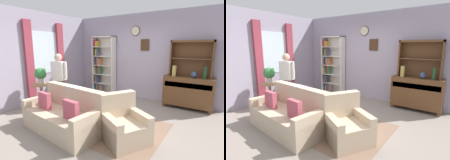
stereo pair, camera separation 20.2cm
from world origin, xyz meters
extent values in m
cube|color=gray|center=(0.00, 0.00, -0.01)|extent=(5.40, 4.60, 0.02)
cube|color=#A399AD|center=(0.00, 2.13, 1.40)|extent=(5.00, 0.06, 2.80)
cylinder|color=beige|center=(-0.20, 2.08, 2.24)|extent=(0.28, 0.03, 0.28)
torus|color=#382314|center=(-0.20, 2.08, 2.24)|extent=(0.31, 0.02, 0.31)
cube|color=#422816|center=(0.14, 2.08, 1.80)|extent=(0.28, 0.03, 0.36)
cube|color=#A399AD|center=(-2.53, 0.00, 1.40)|extent=(0.06, 4.20, 2.80)
cube|color=silver|center=(-2.49, 0.26, 1.55)|extent=(0.02, 0.90, 1.30)
cube|color=#9E3847|center=(-2.44, -0.32, 1.35)|extent=(0.08, 0.24, 2.30)
cube|color=#9E3847|center=(-2.44, 0.84, 1.35)|extent=(0.08, 0.24, 2.30)
cube|color=#846651|center=(0.20, -0.30, 0.00)|extent=(2.66, 1.78, 0.01)
cube|color=silver|center=(-1.81, 1.93, 1.05)|extent=(0.04, 0.30, 2.10)
cube|color=silver|center=(-0.95, 1.93, 1.05)|extent=(0.04, 0.30, 2.10)
cube|color=silver|center=(-1.38, 1.93, 2.08)|extent=(0.90, 0.30, 0.04)
cube|color=silver|center=(-1.38, 1.93, 0.02)|extent=(0.90, 0.30, 0.04)
cube|color=silver|center=(-1.38, 2.07, 1.05)|extent=(0.90, 0.01, 2.10)
cube|color=silver|center=(-1.38, 1.93, 0.38)|extent=(0.86, 0.30, 0.02)
cube|color=gray|center=(-1.78, 1.91, 0.15)|extent=(0.02, 0.20, 0.20)
cube|color=#284C8C|center=(-1.74, 1.91, 0.18)|extent=(0.03, 0.19, 0.26)
cube|color=#337247|center=(-1.70, 1.91, 0.17)|extent=(0.04, 0.12, 0.23)
cube|color=gold|center=(-1.66, 1.91, 0.19)|extent=(0.02, 0.16, 0.28)
cube|color=#3F3833|center=(-1.63, 1.91, 0.18)|extent=(0.04, 0.17, 0.26)
cube|color=#337247|center=(-1.59, 1.91, 0.19)|extent=(0.03, 0.18, 0.28)
cube|color=#723F7F|center=(-1.56, 1.91, 0.19)|extent=(0.03, 0.24, 0.28)
cube|color=#CC7233|center=(-1.52, 1.91, 0.20)|extent=(0.02, 0.13, 0.29)
cube|color=gray|center=(-1.48, 1.91, 0.19)|extent=(0.04, 0.15, 0.29)
cube|color=silver|center=(-1.38, 1.93, 0.71)|extent=(0.86, 0.30, 0.02)
cube|color=#3F3833|center=(-1.78, 1.91, 0.50)|extent=(0.03, 0.21, 0.22)
cube|color=#CC7233|center=(-1.74, 1.91, 0.52)|extent=(0.04, 0.13, 0.26)
cube|color=#284C8C|center=(-1.69, 1.91, 0.52)|extent=(0.04, 0.17, 0.27)
cube|color=#284C8C|center=(-1.65, 1.91, 0.51)|extent=(0.04, 0.20, 0.25)
cube|color=#3F3833|center=(-1.61, 1.91, 0.53)|extent=(0.03, 0.17, 0.29)
cube|color=silver|center=(-1.38, 1.93, 1.05)|extent=(0.86, 0.30, 0.02)
cube|color=gold|center=(-1.78, 1.91, 0.85)|extent=(0.03, 0.21, 0.26)
cube|color=gray|center=(-1.75, 1.91, 0.87)|extent=(0.02, 0.22, 0.29)
cube|color=gray|center=(-1.72, 1.91, 0.84)|extent=(0.02, 0.18, 0.23)
cube|color=#3F3833|center=(-1.69, 1.91, 0.86)|extent=(0.02, 0.11, 0.26)
cube|color=#337247|center=(-1.66, 1.91, 0.82)|extent=(0.03, 0.19, 0.20)
cube|color=#CC7233|center=(-1.62, 1.91, 0.86)|extent=(0.02, 0.10, 0.28)
cube|color=#B22D33|center=(-1.58, 1.91, 0.86)|extent=(0.04, 0.15, 0.27)
cube|color=#337247|center=(-1.54, 1.91, 0.87)|extent=(0.03, 0.17, 0.29)
cube|color=silver|center=(-1.38, 1.93, 1.39)|extent=(0.86, 0.30, 0.02)
cube|color=#3F3833|center=(-1.77, 1.91, 1.17)|extent=(0.04, 0.10, 0.22)
cube|color=#284C8C|center=(-1.73, 1.91, 1.20)|extent=(0.03, 0.12, 0.29)
cube|color=#3F3833|center=(-1.69, 1.91, 1.17)|extent=(0.03, 0.22, 0.21)
cube|color=gray|center=(-1.65, 1.91, 1.20)|extent=(0.03, 0.11, 0.29)
cube|color=gray|center=(-1.61, 1.91, 1.20)|extent=(0.04, 0.22, 0.28)
cube|color=#723F7F|center=(-1.56, 1.91, 1.16)|extent=(0.04, 0.20, 0.21)
cube|color=#CC7233|center=(-1.53, 1.91, 1.19)|extent=(0.02, 0.22, 0.26)
cube|color=silver|center=(-1.38, 1.93, 1.72)|extent=(0.86, 0.30, 0.02)
cube|color=#3F3833|center=(-1.77, 1.91, 1.54)|extent=(0.04, 0.20, 0.29)
cube|color=#3F3833|center=(-1.73, 1.91, 1.50)|extent=(0.03, 0.11, 0.21)
cube|color=gold|center=(-1.70, 1.91, 1.53)|extent=(0.02, 0.15, 0.26)
cube|color=gold|center=(-1.67, 1.91, 1.52)|extent=(0.03, 0.16, 0.24)
cube|color=#337247|center=(-1.63, 1.91, 1.53)|extent=(0.03, 0.22, 0.27)
cube|color=#723F7F|center=(-1.60, 1.91, 1.51)|extent=(0.02, 0.12, 0.23)
cube|color=#723F7F|center=(-1.77, 1.91, 1.86)|extent=(0.04, 0.19, 0.25)
cube|color=#B22D33|center=(-1.72, 1.91, 1.86)|extent=(0.04, 0.24, 0.24)
cube|color=#723F7F|center=(-1.69, 1.91, 1.85)|extent=(0.02, 0.17, 0.22)
cube|color=gold|center=(-1.65, 1.91, 1.84)|extent=(0.04, 0.23, 0.20)
cube|color=brown|center=(1.57, 1.86, 0.51)|extent=(1.30, 0.45, 0.82)
cube|color=brown|center=(0.97, 1.69, 0.05)|extent=(0.06, 0.06, 0.10)
cube|color=brown|center=(2.17, 1.69, 0.05)|extent=(0.06, 0.06, 0.10)
cube|color=brown|center=(0.97, 2.04, 0.05)|extent=(0.06, 0.06, 0.10)
cube|color=brown|center=(2.17, 2.04, 0.05)|extent=(0.06, 0.06, 0.10)
cube|color=#492C18|center=(1.57, 1.64, 0.71)|extent=(1.20, 0.01, 0.14)
cube|color=brown|center=(1.04, 1.94, 1.42)|extent=(0.04, 0.26, 1.00)
cube|color=brown|center=(2.10, 1.94, 1.42)|extent=(0.04, 0.26, 1.00)
cube|color=brown|center=(1.57, 1.94, 1.89)|extent=(1.10, 0.26, 0.06)
cube|color=brown|center=(1.57, 1.94, 1.42)|extent=(1.06, 0.26, 0.02)
cube|color=brown|center=(1.57, 2.06, 1.42)|extent=(1.10, 0.01, 1.00)
cylinder|color=tan|center=(1.18, 1.78, 1.07)|extent=(0.11, 0.11, 0.30)
ellipsoid|color=#33476B|center=(1.70, 1.79, 1.01)|extent=(0.15, 0.15, 0.17)
cylinder|color=#194223|center=(1.96, 1.77, 1.07)|extent=(0.07, 0.07, 0.31)
cube|color=#C6AD8E|center=(-0.38, -0.97, 0.21)|extent=(1.88, 1.03, 0.42)
cube|color=#C6AD8E|center=(-0.34, -0.65, 0.66)|extent=(1.81, 0.38, 0.48)
cube|color=#C6AD8E|center=(-1.20, -0.89, 0.30)|extent=(0.23, 0.86, 0.60)
cube|color=#C6AD8E|center=(0.45, -1.06, 0.30)|extent=(0.23, 0.86, 0.60)
cube|color=#B74C5B|center=(-0.84, -1.05, 0.60)|extent=(0.37, 0.14, 0.36)
cube|color=#B74C5B|center=(0.06, -1.14, 0.60)|extent=(0.37, 0.14, 0.36)
cube|color=white|center=(-0.34, -0.65, 0.90)|extent=(0.38, 0.22, 0.00)
cube|color=#C6AD8E|center=(0.93, -0.64, 0.20)|extent=(1.05, 1.04, 0.40)
cube|color=#C6AD8E|center=(0.67, -0.49, 0.64)|extent=(0.54, 0.74, 0.48)
cube|color=#C6AD8E|center=(0.77, -0.90, 0.28)|extent=(0.74, 0.52, 0.55)
cube|color=#C6AD8E|center=(1.08, -0.38, 0.28)|extent=(0.74, 0.52, 0.55)
cylinder|color=#997047|center=(-1.94, -0.36, 0.69)|extent=(0.52, 0.52, 0.03)
cylinder|color=#997047|center=(-1.94, -0.36, 0.34)|extent=(0.08, 0.08, 0.67)
cylinder|color=#997047|center=(-1.94, -0.36, 0.01)|extent=(0.36, 0.36, 0.03)
cylinder|color=beige|center=(-1.99, -0.31, 0.78)|extent=(0.19, 0.19, 0.15)
sphere|color=#387F42|center=(-1.99, -0.31, 0.99)|extent=(0.33, 0.33, 0.33)
ellipsoid|color=#387F42|center=(-1.93, -0.21, 1.03)|extent=(0.10, 0.06, 0.23)
ellipsoid|color=#387F42|center=(-2.02, -0.42, 1.03)|extent=(0.10, 0.06, 0.23)
cylinder|color=#38333D|center=(-1.58, -0.09, 0.41)|extent=(0.14, 0.14, 0.82)
cylinder|color=#38333D|center=(-1.40, -0.05, 0.41)|extent=(0.14, 0.14, 0.82)
cube|color=silver|center=(-1.49, -0.07, 1.08)|extent=(0.38, 0.27, 0.52)
sphere|color=tan|center=(-1.49, -0.07, 1.46)|extent=(0.24, 0.24, 0.20)
cylinder|color=silver|center=(-1.70, -0.12, 1.11)|extent=(0.10, 0.10, 0.48)
cylinder|color=silver|center=(-1.28, -0.02, 1.11)|extent=(0.10, 0.10, 0.48)
cube|color=brown|center=(-0.23, -0.07, 0.40)|extent=(0.80, 0.50, 0.03)
cube|color=brown|center=(-0.60, -0.29, 0.20)|extent=(0.05, 0.05, 0.39)
cube|color=brown|center=(0.14, -0.29, 0.20)|extent=(0.05, 0.05, 0.39)
cube|color=brown|center=(-0.60, 0.15, 0.20)|extent=(0.05, 0.05, 0.39)
cube|color=brown|center=(0.14, 0.15, 0.20)|extent=(0.05, 0.05, 0.39)
cube|color=gold|center=(-0.32, 0.01, 0.43)|extent=(0.19, 0.15, 0.03)
cube|color=#723F7F|center=(-0.32, 0.02, 0.46)|extent=(0.18, 0.10, 0.03)
cube|color=#723F7F|center=(-0.31, 0.01, 0.49)|extent=(0.20, 0.13, 0.03)
camera|label=1|loc=(2.36, -3.27, 1.78)|focal=27.82mm
camera|label=2|loc=(2.52, -3.16, 1.78)|focal=27.82mm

